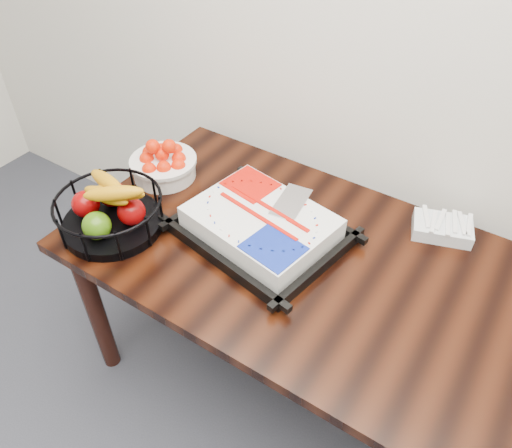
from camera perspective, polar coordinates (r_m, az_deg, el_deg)
The scene contains 5 objects.
table at distance 1.70m, azimuth 8.59°, elevation -7.01°, with size 1.80×0.90×0.75m.
cake_tray at distance 1.68m, azimuth 0.57°, elevation -0.20°, with size 0.59×0.49×0.11m.
tangerine_bowl at distance 1.97m, azimuth -10.57°, elevation 7.08°, with size 0.26×0.26×0.16m.
fruit_basket at distance 1.77m, azimuth -16.40°, elevation 1.56°, with size 0.37×0.37×0.19m.
fork_bag at distance 1.82m, azimuth 20.51°, elevation -0.39°, with size 0.23×0.18×0.06m.
Camera 1 is at (0.39, 0.95, 1.93)m, focal length 35.00 mm.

